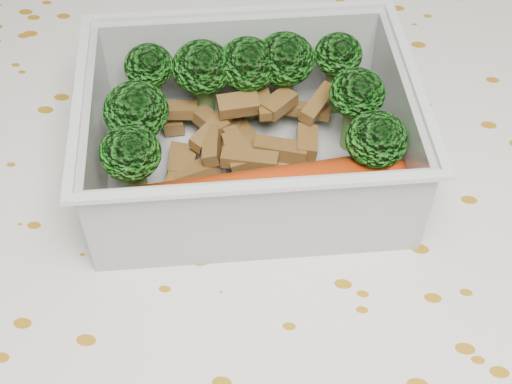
# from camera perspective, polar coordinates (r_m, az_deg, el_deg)

# --- Properties ---
(dining_table) EXTENTS (1.40, 0.90, 0.75)m
(dining_table) POSITION_cam_1_polar(r_m,az_deg,el_deg) (0.45, 0.66, -9.42)
(dining_table) COLOR brown
(dining_table) RESTS_ON ground
(tablecloth) EXTENTS (1.46, 0.96, 0.19)m
(tablecloth) POSITION_cam_1_polar(r_m,az_deg,el_deg) (0.41, 0.72, -5.76)
(tablecloth) COLOR silver
(tablecloth) RESTS_ON dining_table
(lunch_container) EXTENTS (0.20, 0.17, 0.06)m
(lunch_container) POSITION_cam_1_polar(r_m,az_deg,el_deg) (0.39, -0.54, 3.95)
(lunch_container) COLOR silver
(lunch_container) RESTS_ON tablecloth
(broccoli_florets) EXTENTS (0.16, 0.12, 0.05)m
(broccoli_florets) POSITION_cam_1_polar(r_m,az_deg,el_deg) (0.39, -1.02, 7.92)
(broccoli_florets) COLOR #608C3F
(broccoli_florets) RESTS_ON lunch_container
(meat_pile) EXTENTS (0.11, 0.08, 0.03)m
(meat_pile) POSITION_cam_1_polar(r_m,az_deg,el_deg) (0.40, -1.55, 4.48)
(meat_pile) COLOR brown
(meat_pile) RESTS_ON lunch_container
(sausage) EXTENTS (0.15, 0.07, 0.02)m
(sausage) POSITION_cam_1_polar(r_m,az_deg,el_deg) (0.36, 0.54, -0.06)
(sausage) COLOR #B0320C
(sausage) RESTS_ON lunch_container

